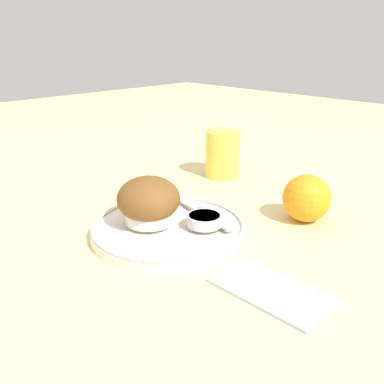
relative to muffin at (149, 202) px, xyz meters
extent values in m
plane|color=beige|center=(0.01, 0.04, -0.05)|extent=(3.00, 3.00, 0.00)
cylinder|color=silver|center=(0.02, 0.02, -0.05)|extent=(0.24, 0.24, 0.01)
torus|color=silver|center=(0.02, 0.02, -0.04)|extent=(0.24, 0.24, 0.01)
cylinder|color=silver|center=(0.00, 0.00, -0.02)|extent=(0.07, 0.07, 0.03)
ellipsoid|color=brown|center=(0.00, 0.00, 0.00)|extent=(0.10, 0.10, 0.07)
cylinder|color=silver|center=(0.07, 0.05, -0.03)|extent=(0.05, 0.05, 0.02)
cylinder|color=beige|center=(0.07, 0.05, -0.02)|extent=(0.05, 0.05, 0.00)
sphere|color=#B7192D|center=(0.04, 0.07, -0.03)|extent=(0.01, 0.01, 0.01)
sphere|color=#B7192D|center=(0.05, 0.07, -0.03)|extent=(0.01, 0.01, 0.01)
cube|color=#B7B7BC|center=(0.02, 0.08, -0.03)|extent=(0.18, 0.06, 0.00)
sphere|color=orange|center=(0.14, 0.22, -0.01)|extent=(0.08, 0.08, 0.08)
cylinder|color=#EAD14C|center=(-0.11, 0.30, 0.00)|extent=(0.08, 0.08, 0.10)
cube|color=#B2BCCC|center=(0.23, 0.00, -0.05)|extent=(0.14, 0.08, 0.01)
camera|label=1|loc=(0.47, -0.38, 0.24)|focal=40.00mm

